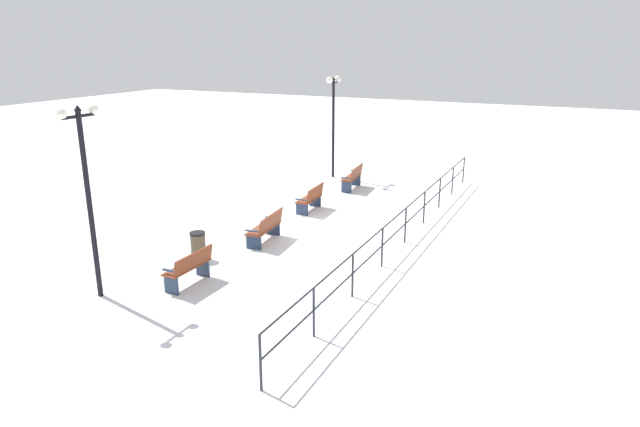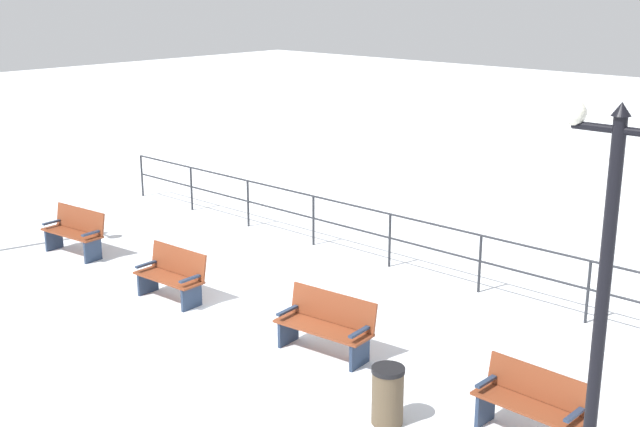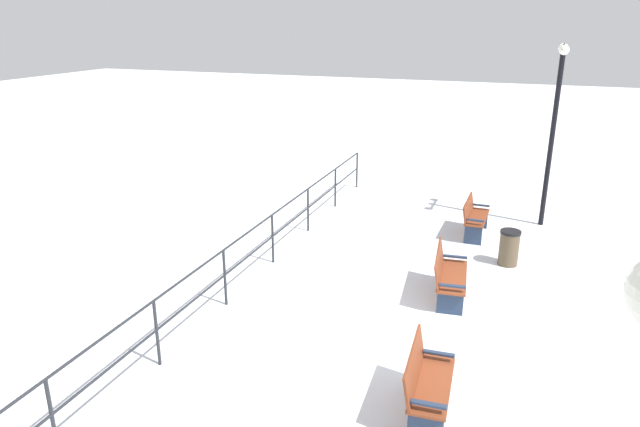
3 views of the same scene
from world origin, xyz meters
name	(u,v)px [view 2 (image 2 of 3)]	position (x,y,z in m)	size (l,w,h in m)	color
ground_plane	(241,325)	(0.00, 0.00, 0.00)	(80.00, 80.00, 0.00)	white
bench_nearest	(75,231)	(-0.14, -5.16, 0.50)	(0.65, 1.52, 0.95)	brown
bench_second	(172,275)	(0.05, -1.72, 0.45)	(0.62, 1.39, 0.90)	brown
bench_third	(326,324)	(-0.18, 1.71, 0.46)	(0.72, 1.58, 0.90)	brown
bench_fourth	(531,404)	(-0.08, 5.16, 0.47)	(0.52, 1.39, 0.88)	brown
lamppost_middle	(605,278)	(1.44, 6.53, 2.84)	(0.23, 1.07, 4.41)	black
waterfront_railing	(390,231)	(-3.89, 0.00, 0.73)	(0.05, 16.33, 1.09)	#26282D
trash_bin	(388,395)	(0.80, 3.65, 0.38)	(0.42, 0.42, 0.76)	brown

